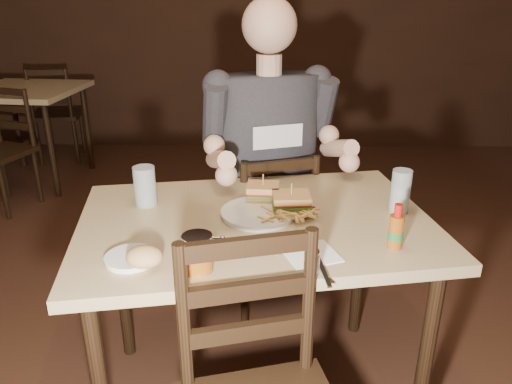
{
  "coord_description": "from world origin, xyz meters",
  "views": [
    {
      "loc": [
        -0.12,
        -1.37,
        1.51
      ],
      "look_at": [
        -0.15,
        0.22,
        0.85
      ],
      "focal_mm": 35.0,
      "sensor_mm": 36.0,
      "label": 1
    }
  ],
  "objects_px": {
    "diner": "(272,126)",
    "glass_right": "(400,191)",
    "dinner_plate": "(258,214)",
    "side_plate": "(131,259)",
    "bg_table": "(26,99)",
    "glass_left": "(145,186)",
    "syrup_dispenser": "(198,253)",
    "chair_far": "(267,233)",
    "main_table": "(256,240)",
    "bg_chair_far": "(58,114)",
    "hot_sauce": "(396,226)"
  },
  "relations": [
    {
      "from": "diner",
      "to": "glass_right",
      "type": "distance_m",
      "value": 0.64
    },
    {
      "from": "dinner_plate",
      "to": "side_plate",
      "type": "bearing_deg",
      "value": -139.75
    },
    {
      "from": "bg_table",
      "to": "glass_left",
      "type": "bearing_deg",
      "value": -56.81
    },
    {
      "from": "bg_table",
      "to": "syrup_dispenser",
      "type": "distance_m",
      "value": 3.16
    },
    {
      "from": "diner",
      "to": "glass_right",
      "type": "xyz_separation_m",
      "value": [
        0.45,
        -0.45,
        -0.11
      ]
    },
    {
      "from": "bg_table",
      "to": "diner",
      "type": "distance_m",
      "value": 2.65
    },
    {
      "from": "chair_far",
      "to": "dinner_plate",
      "type": "height_order",
      "value": "chair_far"
    },
    {
      "from": "main_table",
      "to": "bg_chair_far",
      "type": "height_order",
      "value": "bg_chair_far"
    },
    {
      "from": "dinner_plate",
      "to": "syrup_dispenser",
      "type": "distance_m",
      "value": 0.4
    },
    {
      "from": "syrup_dispenser",
      "to": "side_plate",
      "type": "distance_m",
      "value": 0.22
    },
    {
      "from": "bg_table",
      "to": "diner",
      "type": "relative_size",
      "value": 0.84
    },
    {
      "from": "hot_sauce",
      "to": "side_plate",
      "type": "bearing_deg",
      "value": -173.25
    },
    {
      "from": "main_table",
      "to": "side_plate",
      "type": "height_order",
      "value": "side_plate"
    },
    {
      "from": "bg_table",
      "to": "main_table",
      "type": "bearing_deg",
      "value": -51.55
    },
    {
      "from": "glass_right",
      "to": "hot_sauce",
      "type": "distance_m",
      "value": 0.27
    },
    {
      "from": "diner",
      "to": "chair_far",
      "type": "bearing_deg",
      "value": 90.0
    },
    {
      "from": "main_table",
      "to": "bg_chair_far",
      "type": "distance_m",
      "value": 3.43
    },
    {
      "from": "main_table",
      "to": "hot_sauce",
      "type": "bearing_deg",
      "value": -24.21
    },
    {
      "from": "syrup_dispenser",
      "to": "bg_table",
      "type": "bearing_deg",
      "value": 112.76
    },
    {
      "from": "bg_table",
      "to": "syrup_dispenser",
      "type": "height_order",
      "value": "syrup_dispenser"
    },
    {
      "from": "main_table",
      "to": "glass_left",
      "type": "bearing_deg",
      "value": 163.9
    },
    {
      "from": "main_table",
      "to": "syrup_dispenser",
      "type": "bearing_deg",
      "value": -114.89
    },
    {
      "from": "main_table",
      "to": "dinner_plate",
      "type": "xyz_separation_m",
      "value": [
        0.01,
        0.02,
        0.09
      ]
    },
    {
      "from": "bg_chair_far",
      "to": "side_plate",
      "type": "relative_size",
      "value": 5.75
    },
    {
      "from": "glass_left",
      "to": "syrup_dispenser",
      "type": "xyz_separation_m",
      "value": [
        0.25,
        -0.45,
        -0.02
      ]
    },
    {
      "from": "diner",
      "to": "bg_chair_far",
      "type": "bearing_deg",
      "value": 111.07
    },
    {
      "from": "side_plate",
      "to": "hot_sauce",
      "type": "bearing_deg",
      "value": 6.75
    },
    {
      "from": "bg_table",
      "to": "glass_left",
      "type": "xyz_separation_m",
      "value": [
        1.45,
        -2.21,
        0.16
      ]
    },
    {
      "from": "chair_far",
      "to": "bg_chair_far",
      "type": "xyz_separation_m",
      "value": [
        -1.89,
        2.31,
        0.0
      ]
    },
    {
      "from": "glass_left",
      "to": "side_plate",
      "type": "distance_m",
      "value": 0.41
    },
    {
      "from": "main_table",
      "to": "syrup_dispenser",
      "type": "distance_m",
      "value": 0.39
    },
    {
      "from": "syrup_dispenser",
      "to": "bg_chair_far",
      "type": "bearing_deg",
      "value": 108.1
    },
    {
      "from": "main_table",
      "to": "dinner_plate",
      "type": "height_order",
      "value": "dinner_plate"
    },
    {
      "from": "diner",
      "to": "dinner_plate",
      "type": "distance_m",
      "value": 0.53
    },
    {
      "from": "chair_far",
      "to": "side_plate",
      "type": "xyz_separation_m",
      "value": [
        -0.4,
        -0.86,
        0.35
      ]
    },
    {
      "from": "chair_far",
      "to": "dinner_plate",
      "type": "xyz_separation_m",
      "value": [
        -0.04,
        -0.55,
        0.35
      ]
    },
    {
      "from": "bg_chair_far",
      "to": "glass_right",
      "type": "relative_size",
      "value": 5.51
    },
    {
      "from": "side_plate",
      "to": "diner",
      "type": "bearing_deg",
      "value": 62.56
    },
    {
      "from": "bg_table",
      "to": "side_plate",
      "type": "xyz_separation_m",
      "value": [
        1.49,
        -2.61,
        0.1
      ]
    },
    {
      "from": "main_table",
      "to": "bg_table",
      "type": "distance_m",
      "value": 2.98
    },
    {
      "from": "bg_table",
      "to": "dinner_plate",
      "type": "bearing_deg",
      "value": -51.13
    },
    {
      "from": "main_table",
      "to": "glass_right",
      "type": "bearing_deg",
      "value": 7.87
    },
    {
      "from": "chair_far",
      "to": "glass_right",
      "type": "xyz_separation_m",
      "value": [
        0.46,
        -0.5,
        0.42
      ]
    },
    {
      "from": "bg_table",
      "to": "glass_right",
      "type": "relative_size",
      "value": 5.59
    },
    {
      "from": "bg_chair_far",
      "to": "syrup_dispenser",
      "type": "xyz_separation_m",
      "value": [
        1.69,
        -3.22,
        0.4
      ]
    },
    {
      "from": "glass_right",
      "to": "side_plate",
      "type": "xyz_separation_m",
      "value": [
        -0.86,
        -0.35,
        -0.07
      ]
    },
    {
      "from": "diner",
      "to": "glass_right",
      "type": "relative_size",
      "value": 6.68
    },
    {
      "from": "bg_table",
      "to": "bg_chair_far",
      "type": "bearing_deg",
      "value": 90.0
    },
    {
      "from": "dinner_plate",
      "to": "side_plate",
      "type": "relative_size",
      "value": 1.7
    },
    {
      "from": "diner",
      "to": "hot_sauce",
      "type": "relative_size",
      "value": 7.21
    }
  ]
}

